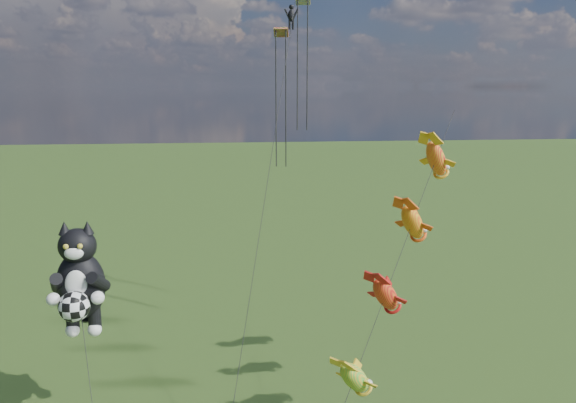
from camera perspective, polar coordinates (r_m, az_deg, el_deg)
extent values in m
cylinder|color=black|center=(30.08, -19.52, -16.84)|extent=(0.97, 2.56, 5.28)
ellipsoid|color=black|center=(29.88, -20.28, -7.97)|extent=(2.85, 2.58, 3.45)
ellipsoid|color=black|center=(29.18, -20.62, -4.24)|extent=(2.26, 2.15, 1.74)
cone|color=black|center=(29.10, -21.77, -2.51)|extent=(0.76, 0.76, 0.65)
cone|color=black|center=(28.83, -19.71, -2.49)|extent=(0.76, 0.76, 0.65)
ellipsoid|color=white|center=(28.58, -20.93, -4.93)|extent=(1.00, 0.71, 0.62)
ellipsoid|color=white|center=(29.04, -20.71, -7.89)|extent=(1.15, 0.72, 1.42)
sphere|color=gold|center=(28.50, -21.65, -4.29)|extent=(0.26, 0.26, 0.26)
sphere|color=gold|center=(28.33, -20.39, -4.28)|extent=(0.26, 0.26, 0.26)
sphere|color=white|center=(29.21, -22.75, -9.17)|extent=(0.65, 0.65, 0.65)
sphere|color=white|center=(28.70, -18.78, -9.24)|extent=(0.65, 0.65, 0.65)
sphere|color=white|center=(30.69, -21.05, -12.14)|extent=(0.69, 0.69, 0.69)
sphere|color=white|center=(30.44, -19.04, -12.20)|extent=(0.69, 0.69, 0.69)
sphere|color=white|center=(28.74, -20.90, -9.94)|extent=(1.46, 1.46, 1.46)
cylinder|color=black|center=(27.06, 10.38, -7.94)|extent=(10.31, 12.05, 15.35)
ellipsoid|color=green|center=(25.55, 6.77, -17.34)|extent=(2.37, 2.55, 2.54)
ellipsoid|color=#E55419|center=(26.78, 9.88, -9.29)|extent=(2.37, 2.55, 2.54)
ellipsoid|color=#F2A919|center=(28.55, 12.54, -2.07)|extent=(2.37, 2.55, 2.54)
ellipsoid|color=red|center=(30.78, 14.83, 4.21)|extent=(2.37, 2.55, 2.54)
cylinder|color=black|center=(30.77, -1.76, 4.24)|extent=(5.69, 16.13, 25.39)
cube|color=#1E8A0D|center=(36.14, -0.71, 16.81)|extent=(1.03, 0.87, 0.58)
cylinder|color=black|center=(35.97, -1.19, 10.03)|extent=(0.08, 0.08, 8.54)
cylinder|color=black|center=(36.03, -0.19, 10.03)|extent=(0.08, 0.08, 8.54)
cube|color=blue|center=(39.22, 1.52, 19.75)|extent=(1.08, 0.88, 0.57)
cylinder|color=black|center=(38.80, 0.99, 13.40)|extent=(0.08, 0.08, 8.70)
cylinder|color=black|center=(38.89, 1.99, 13.39)|extent=(0.08, 0.08, 8.70)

